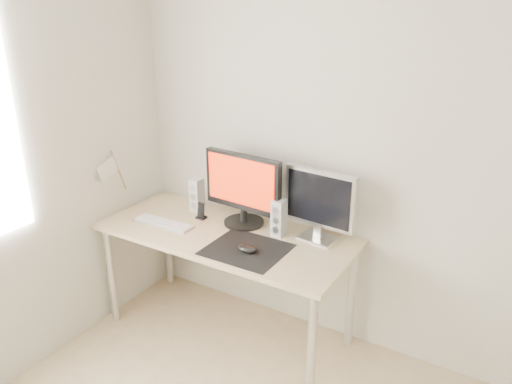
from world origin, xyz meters
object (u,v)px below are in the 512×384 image
at_px(keyboard, 163,223).
at_px(speaker_left, 197,195).
at_px(second_monitor, 320,202).
at_px(speaker_right, 279,218).
at_px(main_monitor, 243,187).
at_px(mouse, 247,249).
at_px(phone_dock, 201,214).
at_px(desk, 226,244).

bearing_deg(keyboard, speaker_left, 79.44).
xyz_separation_m(second_monitor, speaker_right, (-0.23, -0.07, -0.13)).
distance_m(main_monitor, speaker_left, 0.41).
bearing_deg(keyboard, second_monitor, 18.48).
xyz_separation_m(mouse, speaker_left, (-0.61, 0.34, 0.09)).
bearing_deg(speaker_right, main_monitor, 175.11).
xyz_separation_m(main_monitor, speaker_left, (-0.38, 0.02, -0.14)).
xyz_separation_m(mouse, phone_dock, (-0.51, 0.25, 0.01)).
relative_size(speaker_right, phone_dock, 2.07).
distance_m(desk, main_monitor, 0.37).
bearing_deg(desk, main_monitor, 80.18).
relative_size(main_monitor, phone_dock, 4.97).
distance_m(second_monitor, keyboard, 1.02).
bearing_deg(second_monitor, speaker_left, -178.36).
xyz_separation_m(mouse, desk, (-0.25, 0.15, -0.10)).
distance_m(mouse, phone_dock, 0.57).
relative_size(second_monitor, speaker_left, 1.96).
relative_size(main_monitor, speaker_left, 2.40).
xyz_separation_m(main_monitor, keyboard, (-0.44, -0.27, -0.25)).
bearing_deg(speaker_left, second_monitor, 1.64).
distance_m(speaker_right, keyboard, 0.76).
distance_m(speaker_left, phone_dock, 0.16).
relative_size(main_monitor, second_monitor, 1.22).
bearing_deg(mouse, main_monitor, 125.47).
bearing_deg(phone_dock, mouse, -25.95).
bearing_deg(speaker_left, speaker_right, -3.87).
bearing_deg(mouse, speaker_left, 150.95).
height_order(main_monitor, phone_dock, main_monitor).
bearing_deg(phone_dock, keyboard, -127.88).
bearing_deg(desk, speaker_left, 152.68).
xyz_separation_m(mouse, second_monitor, (0.28, 0.36, 0.22)).
distance_m(mouse, speaker_left, 0.70).
distance_m(keyboard, phone_dock, 0.25).
bearing_deg(second_monitor, mouse, -127.32).
distance_m(main_monitor, keyboard, 0.57).
height_order(main_monitor, keyboard, main_monitor).
height_order(keyboard, phone_dock, phone_dock).
xyz_separation_m(desk, phone_dock, (-0.25, 0.09, 0.11)).
xyz_separation_m(main_monitor, speaker_right, (0.27, -0.02, -0.14)).
xyz_separation_m(mouse, main_monitor, (-0.23, 0.32, 0.23)).
xyz_separation_m(mouse, keyboard, (-0.66, 0.05, -0.02)).
height_order(desk, speaker_left, speaker_left).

